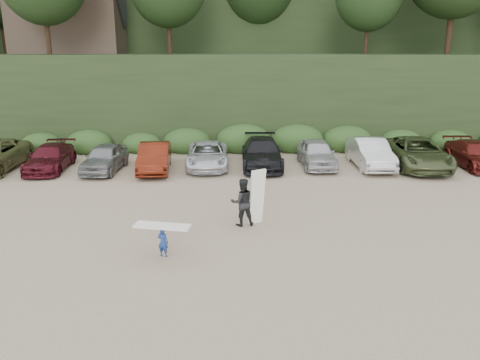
{
  "coord_description": "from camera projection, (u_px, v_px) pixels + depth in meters",
  "views": [
    {
      "loc": [
        -0.11,
        -15.03,
        6.38
      ],
      "look_at": [
        0.5,
        3.0,
        1.3
      ],
      "focal_mm": 35.0,
      "sensor_mm": 36.0,
      "label": 1
    }
  ],
  "objects": [
    {
      "name": "ground",
      "position": [
        229.0,
        240.0,
        16.19
      ],
      "size": [
        120.0,
        120.0,
        0.0
      ],
      "primitive_type": "plane",
      "color": "tan",
      "rests_on": "ground"
    },
    {
      "name": "parked_cars",
      "position": [
        231.0,
        155.0,
        25.63
      ],
      "size": [
        39.59,
        6.24,
        1.63
      ],
      "color": "#A0A1A5",
      "rests_on": "ground"
    },
    {
      "name": "child_surfer",
      "position": [
        163.0,
        235.0,
        14.7
      ],
      "size": [
        1.85,
        0.87,
        1.07
      ],
      "color": "navy",
      "rests_on": "ground"
    },
    {
      "name": "adult_surfer",
      "position": [
        244.0,
        202.0,
        17.3
      ],
      "size": [
        1.38,
        0.83,
        2.13
      ],
      "color": "black",
      "rests_on": "ground"
    }
  ]
}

